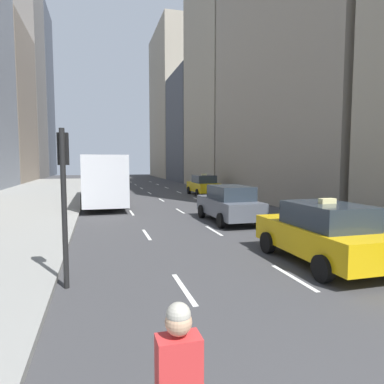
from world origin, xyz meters
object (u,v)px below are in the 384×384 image
(sedan_black_near, at_px, (229,204))
(taxi_lead, at_px, (203,185))
(taxi_second, at_px, (322,233))
(traffic_light_pole, at_px, (64,182))
(city_bus, at_px, (103,177))

(sedan_black_near, bearing_deg, taxi_lead, 77.88)
(taxi_second, xyz_separation_m, sedan_black_near, (0.00, 6.99, 0.01))
(taxi_lead, relative_size, traffic_light_pole, 1.22)
(taxi_second, relative_size, traffic_light_pole, 1.22)
(taxi_lead, height_order, traffic_light_pole, traffic_light_pole)
(taxi_second, height_order, traffic_light_pole, traffic_light_pole)
(taxi_lead, xyz_separation_m, sedan_black_near, (-2.80, -13.04, 0.01))
(traffic_light_pole, bearing_deg, city_bus, 86.03)
(taxi_lead, bearing_deg, city_bus, -156.67)
(sedan_black_near, relative_size, city_bus, 0.40)
(taxi_second, relative_size, sedan_black_near, 0.96)
(city_bus, xyz_separation_m, traffic_light_pole, (-1.14, -16.38, 0.62))
(taxi_second, distance_m, city_bus, 17.36)
(traffic_light_pole, bearing_deg, taxi_second, -0.19)
(sedan_black_near, height_order, city_bus, city_bus)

